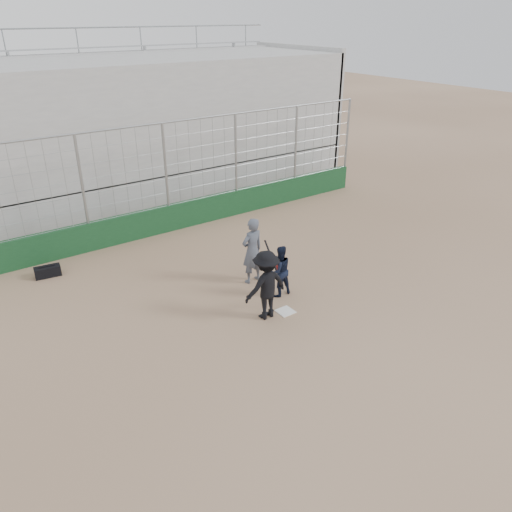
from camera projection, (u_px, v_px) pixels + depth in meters
ground at (285, 312)px, 13.72m from camera, size 90.00×90.00×0.00m
home_plate at (285, 311)px, 13.72m from camera, size 0.44×0.44×0.02m
backstop at (169, 206)px, 18.43m from camera, size 18.10×0.25×4.04m
bleachers at (113, 130)px, 21.20m from camera, size 20.25×6.70×6.98m
batter_at_plate at (266, 285)px, 13.10m from camera, size 1.26×0.81×2.06m
catcher_crouched at (280, 279)px, 14.29m from camera, size 0.77×0.60×1.07m
umpire at (252, 254)px, 14.88m from camera, size 0.80×0.57×1.85m
equipment_bag at (48, 271)px, 15.50m from camera, size 0.81×0.44×0.37m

